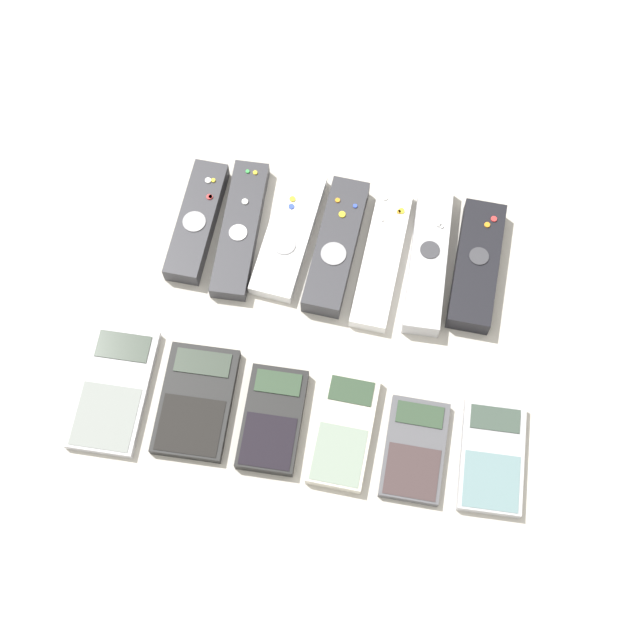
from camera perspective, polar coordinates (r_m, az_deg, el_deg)
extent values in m
plane|color=beige|center=(1.09, -0.26, -1.49)|extent=(3.00, 3.00, 0.00)
cube|color=#333338|center=(1.16, -7.88, 6.27)|extent=(0.04, 0.17, 0.02)
cylinder|color=#99999E|center=(1.15, -8.06, 6.26)|extent=(0.03, 0.03, 0.00)
cylinder|color=yellow|center=(1.17, -6.85, 8.87)|extent=(0.01, 0.01, 0.00)
cylinder|color=red|center=(1.16, -7.10, 7.82)|extent=(0.01, 0.01, 0.00)
cylinder|color=silver|center=(1.18, -7.18, 8.86)|extent=(0.01, 0.01, 0.00)
cylinder|color=red|center=(1.16, -7.01, 7.83)|extent=(0.01, 0.01, 0.00)
cube|color=#333338|center=(1.15, -5.12, 5.81)|extent=(0.06, 0.19, 0.02)
cylinder|color=silver|center=(1.14, -5.27, 5.60)|extent=(0.02, 0.02, 0.00)
cylinder|color=silver|center=(1.16, -4.83, 7.56)|extent=(0.01, 0.01, 0.00)
cylinder|color=green|center=(1.18, -4.66, 9.45)|extent=(0.01, 0.01, 0.00)
cylinder|color=yellow|center=(1.18, -4.17, 9.39)|extent=(0.01, 0.01, 0.00)
cube|color=white|center=(1.15, -2.01, 5.54)|extent=(0.07, 0.18, 0.02)
cylinder|color=#99999E|center=(1.13, -2.30, 4.87)|extent=(0.03, 0.03, 0.00)
cylinder|color=yellow|center=(1.16, -1.78, 7.75)|extent=(0.01, 0.01, 0.00)
cylinder|color=blue|center=(1.16, -1.85, 7.28)|extent=(0.01, 0.01, 0.00)
cube|color=#333338|center=(1.13, 1.06, 4.75)|extent=(0.05, 0.19, 0.03)
cylinder|color=#99999E|center=(1.11, 0.86, 4.27)|extent=(0.03, 0.03, 0.00)
cylinder|color=yellow|center=(1.14, 1.63, 6.74)|extent=(0.01, 0.01, 0.00)
cylinder|color=blue|center=(1.14, 2.26, 7.30)|extent=(0.01, 0.01, 0.00)
cylinder|color=orange|center=(1.15, 1.13, 7.67)|extent=(0.01, 0.01, 0.00)
cube|color=white|center=(1.13, 3.99, 4.02)|extent=(0.05, 0.20, 0.02)
cylinder|color=silver|center=(1.16, 4.18, 7.83)|extent=(0.01, 0.01, 0.00)
cylinder|color=orange|center=(1.16, 5.06, 6.91)|extent=(0.01, 0.01, 0.00)
cylinder|color=yellow|center=(1.16, 5.23, 6.97)|extent=(0.01, 0.01, 0.00)
cylinder|color=silver|center=(1.15, 4.00, 6.47)|extent=(0.01, 0.01, 0.00)
cube|color=#B7B7BC|center=(1.13, 6.96, 4.04)|extent=(0.06, 0.21, 0.03)
cylinder|color=#38383D|center=(1.12, 7.05, 4.48)|extent=(0.02, 0.02, 0.00)
cylinder|color=silver|center=(1.14, 7.58, 6.13)|extent=(0.01, 0.01, 0.00)
cylinder|color=silver|center=(1.14, 7.78, 5.96)|extent=(0.01, 0.01, 0.00)
cube|color=black|center=(1.14, 9.99, 3.46)|extent=(0.05, 0.17, 0.03)
cylinder|color=#38383D|center=(1.13, 10.14, 4.05)|extent=(0.02, 0.02, 0.00)
cylinder|color=orange|center=(1.15, 10.65, 6.01)|extent=(0.01, 0.01, 0.00)
cylinder|color=red|center=(1.16, 11.07, 6.36)|extent=(0.01, 0.01, 0.00)
cube|color=#B2B2B7|center=(1.09, -13.05, -4.35)|extent=(0.09, 0.16, 0.01)
cube|color=#333D33|center=(1.10, -12.48, -1.66)|extent=(0.07, 0.04, 0.00)
cube|color=gray|center=(1.08, -13.56, -6.03)|extent=(0.07, 0.08, 0.00)
cube|color=black|center=(1.07, -7.94, -5.18)|extent=(0.09, 0.14, 0.01)
cube|color=#333D33|center=(1.08, -7.51, -2.72)|extent=(0.07, 0.03, 0.00)
cube|color=black|center=(1.06, -8.32, -6.68)|extent=(0.08, 0.07, 0.00)
cube|color=black|center=(1.05, -3.06, -6.37)|extent=(0.07, 0.13, 0.02)
cube|color=#2D422D|center=(1.06, -2.69, -4.03)|extent=(0.06, 0.03, 0.00)
cube|color=black|center=(1.04, -3.35, -7.74)|extent=(0.06, 0.07, 0.00)
cube|color=beige|center=(1.05, 1.53, -7.08)|extent=(0.07, 0.14, 0.02)
cube|color=#2D422D|center=(1.05, 2.02, -4.55)|extent=(0.05, 0.03, 0.00)
cube|color=gray|center=(1.03, 1.21, -8.60)|extent=(0.06, 0.07, 0.00)
cube|color=#4C4C51|center=(1.05, 6.08, -8.26)|extent=(0.07, 0.12, 0.01)
cube|color=#2D422D|center=(1.06, 6.41, -6.04)|extent=(0.06, 0.03, 0.00)
cube|color=#3B2C2D|center=(1.04, 5.92, -9.63)|extent=(0.06, 0.06, 0.00)
cube|color=#B2B2B7|center=(1.06, 10.94, -8.62)|extent=(0.08, 0.13, 0.01)
cube|color=#38473D|center=(1.07, 11.16, -6.22)|extent=(0.06, 0.03, 0.00)
cube|color=slate|center=(1.05, 10.92, -10.10)|extent=(0.07, 0.07, 0.00)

